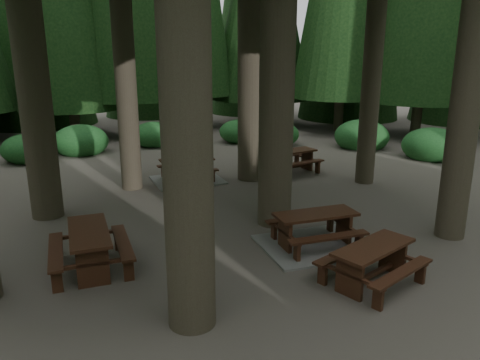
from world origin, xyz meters
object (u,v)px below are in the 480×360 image
picnic_table_b (90,243)px  picnic_table_c (187,173)px  picnic_table_d (291,158)px  picnic_table_e (373,259)px  picnic_table_a (315,235)px

picnic_table_b → picnic_table_c: bearing=-31.2°
picnic_table_d → picnic_table_e: bearing=-116.4°
picnic_table_c → picnic_table_a: bearing=-80.3°
picnic_table_e → picnic_table_a: bearing=73.4°
picnic_table_a → picnic_table_b: bearing=174.5°
picnic_table_a → picnic_table_c: (-0.42, 6.44, -0.02)m
picnic_table_a → picnic_table_e: 1.92m
picnic_table_a → picnic_table_e: (-0.12, -1.90, 0.24)m
picnic_table_c → picnic_table_e: (0.30, -8.34, 0.26)m
picnic_table_a → picnic_table_d: bearing=69.6°
picnic_table_a → picnic_table_d: size_ratio=1.39×
picnic_table_a → picnic_table_d: (3.29, 5.75, 0.26)m
picnic_table_d → picnic_table_e: picnic_table_d is taller
picnic_table_b → picnic_table_d: (7.93, 4.51, -0.02)m
picnic_table_b → picnic_table_e: picnic_table_b is taller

